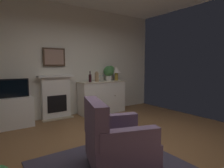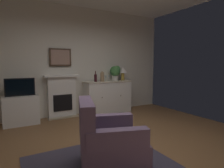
{
  "view_description": "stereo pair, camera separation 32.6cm",
  "coord_description": "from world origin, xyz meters",
  "px_view_note": "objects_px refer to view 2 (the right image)",
  "views": [
    {
      "loc": [
        -1.98,
        -2.24,
        1.36
      ],
      "look_at": [
        0.0,
        0.64,
        1.0
      ],
      "focal_mm": 30.1,
      "sensor_mm": 36.0,
      "label": 1
    },
    {
      "loc": [
        -1.7,
        -2.41,
        1.36
      ],
      "look_at": [
        0.0,
        0.64,
        1.0
      ],
      "focal_mm": 30.1,
      "sensor_mm": 36.0,
      "label": 2
    }
  ],
  "objects_px": {
    "wine_glass_center": "(109,77)",
    "tv_set": "(20,87)",
    "table_lamp": "(123,71)",
    "potted_plant_small": "(115,72)",
    "vase_decorative": "(102,76)",
    "tv_cabinet": "(21,110)",
    "sideboard_cabinet": "(108,97)",
    "fireplace_unit": "(62,96)",
    "framed_picture": "(60,57)",
    "wine_glass_left": "(105,77)",
    "armchair": "(107,141)",
    "wine_bottle": "(96,78)"
  },
  "relations": [
    {
      "from": "wine_glass_left",
      "to": "tv_set",
      "type": "xyz_separation_m",
      "value": [
        -2.16,
        -0.02,
        -0.16
      ]
    },
    {
      "from": "wine_glass_center",
      "to": "potted_plant_small",
      "type": "xyz_separation_m",
      "value": [
        0.23,
        0.03,
        0.13
      ]
    },
    {
      "from": "wine_bottle",
      "to": "wine_glass_center",
      "type": "xyz_separation_m",
      "value": [
        0.44,
        0.06,
        0.01
      ]
    },
    {
      "from": "wine_bottle",
      "to": "armchair",
      "type": "height_order",
      "value": "wine_bottle"
    },
    {
      "from": "wine_glass_left",
      "to": "armchair",
      "type": "height_order",
      "value": "wine_glass_left"
    },
    {
      "from": "framed_picture",
      "to": "potted_plant_small",
      "type": "height_order",
      "value": "framed_picture"
    },
    {
      "from": "fireplace_unit",
      "to": "wine_bottle",
      "type": "bearing_deg",
      "value": -14.05
    },
    {
      "from": "armchair",
      "to": "wine_bottle",
      "type": "bearing_deg",
      "value": 68.86
    },
    {
      "from": "tv_cabinet",
      "to": "potted_plant_small",
      "type": "distance_m",
      "value": 2.63
    },
    {
      "from": "wine_glass_center",
      "to": "tv_cabinet",
      "type": "relative_size",
      "value": 0.22
    },
    {
      "from": "framed_picture",
      "to": "wine_glass_center",
      "type": "height_order",
      "value": "framed_picture"
    },
    {
      "from": "fireplace_unit",
      "to": "wine_glass_left",
      "type": "relative_size",
      "value": 6.67
    },
    {
      "from": "fireplace_unit",
      "to": "tv_cabinet",
      "type": "height_order",
      "value": "fireplace_unit"
    },
    {
      "from": "potted_plant_small",
      "to": "framed_picture",
      "type": "bearing_deg",
      "value": 173.38
    },
    {
      "from": "framed_picture",
      "to": "tv_set",
      "type": "distance_m",
      "value": 1.22
    },
    {
      "from": "vase_decorative",
      "to": "wine_bottle",
      "type": "bearing_deg",
      "value": 176.63
    },
    {
      "from": "sideboard_cabinet",
      "to": "tv_cabinet",
      "type": "height_order",
      "value": "sideboard_cabinet"
    },
    {
      "from": "framed_picture",
      "to": "vase_decorative",
      "type": "relative_size",
      "value": 1.96
    },
    {
      "from": "wine_glass_center",
      "to": "tv_cabinet",
      "type": "bearing_deg",
      "value": -179.91
    },
    {
      "from": "wine_glass_center",
      "to": "tv_cabinet",
      "type": "xyz_separation_m",
      "value": [
        -2.27,
        -0.0,
        -0.69
      ]
    },
    {
      "from": "wine_glass_center",
      "to": "tv_set",
      "type": "height_order",
      "value": "wine_glass_center"
    },
    {
      "from": "wine_glass_center",
      "to": "vase_decorative",
      "type": "height_order",
      "value": "vase_decorative"
    },
    {
      "from": "sideboard_cabinet",
      "to": "wine_glass_left",
      "type": "distance_m",
      "value": 0.58
    },
    {
      "from": "tv_cabinet",
      "to": "potted_plant_small",
      "type": "height_order",
      "value": "potted_plant_small"
    },
    {
      "from": "wine_glass_center",
      "to": "tv_set",
      "type": "relative_size",
      "value": 0.27
    },
    {
      "from": "tv_cabinet",
      "to": "tv_set",
      "type": "xyz_separation_m",
      "value": [
        -0.0,
        -0.02,
        0.53
      ]
    },
    {
      "from": "potted_plant_small",
      "to": "armchair",
      "type": "height_order",
      "value": "potted_plant_small"
    },
    {
      "from": "framed_picture",
      "to": "potted_plant_small",
      "type": "relative_size",
      "value": 1.28
    },
    {
      "from": "table_lamp",
      "to": "potted_plant_small",
      "type": "distance_m",
      "value": 0.23
    },
    {
      "from": "sideboard_cabinet",
      "to": "wine_bottle",
      "type": "height_order",
      "value": "wine_bottle"
    },
    {
      "from": "fireplace_unit",
      "to": "table_lamp",
      "type": "distance_m",
      "value": 1.87
    },
    {
      "from": "fireplace_unit",
      "to": "vase_decorative",
      "type": "height_order",
      "value": "vase_decorative"
    },
    {
      "from": "fireplace_unit",
      "to": "tv_cabinet",
      "type": "distance_m",
      "value": 1.01
    },
    {
      "from": "tv_cabinet",
      "to": "armchair",
      "type": "bearing_deg",
      "value": -71.87
    },
    {
      "from": "fireplace_unit",
      "to": "framed_picture",
      "type": "relative_size",
      "value": 2.0
    },
    {
      "from": "wine_bottle",
      "to": "tv_set",
      "type": "relative_size",
      "value": 0.47
    },
    {
      "from": "armchair",
      "to": "tv_set",
      "type": "bearing_deg",
      "value": 108.28
    },
    {
      "from": "wine_glass_center",
      "to": "tv_set",
      "type": "bearing_deg",
      "value": -179.32
    },
    {
      "from": "vase_decorative",
      "to": "sideboard_cabinet",
      "type": "bearing_deg",
      "value": 14.28
    },
    {
      "from": "fireplace_unit",
      "to": "potted_plant_small",
      "type": "height_order",
      "value": "potted_plant_small"
    },
    {
      "from": "wine_bottle",
      "to": "potted_plant_small",
      "type": "xyz_separation_m",
      "value": [
        0.66,
        0.08,
        0.15
      ]
    },
    {
      "from": "wine_glass_center",
      "to": "tv_set",
      "type": "distance_m",
      "value": 2.28
    },
    {
      "from": "table_lamp",
      "to": "tv_set",
      "type": "relative_size",
      "value": 0.65
    },
    {
      "from": "wine_glass_left",
      "to": "tv_cabinet",
      "type": "relative_size",
      "value": 0.22
    },
    {
      "from": "vase_decorative",
      "to": "tv_cabinet",
      "type": "bearing_deg",
      "value": 178.17
    },
    {
      "from": "wine_bottle",
      "to": "tv_cabinet",
      "type": "distance_m",
      "value": 1.96
    },
    {
      "from": "wine_glass_center",
      "to": "vase_decorative",
      "type": "relative_size",
      "value": 0.59
    },
    {
      "from": "armchair",
      "to": "wine_glass_center",
      "type": "bearing_deg",
      "value": 61.36
    },
    {
      "from": "sideboard_cabinet",
      "to": "potted_plant_small",
      "type": "xyz_separation_m",
      "value": [
        0.27,
        0.05,
        0.71
      ]
    },
    {
      "from": "wine_glass_center",
      "to": "tv_set",
      "type": "xyz_separation_m",
      "value": [
        -2.27,
        -0.03,
        -0.16
      ]
    }
  ]
}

